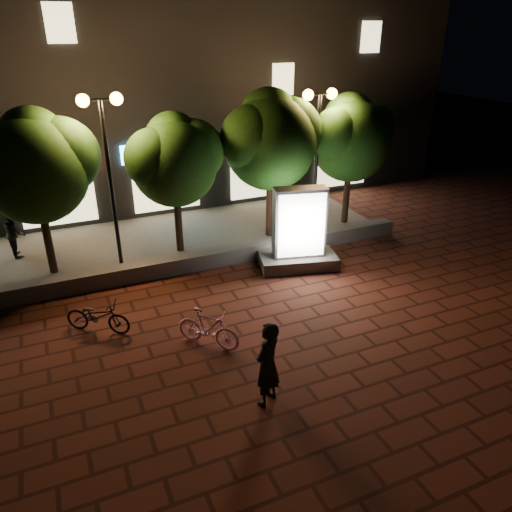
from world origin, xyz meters
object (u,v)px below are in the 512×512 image
tree_mid (175,157)px  tree_right (271,137)px  tree_left (35,163)px  street_lamp_left (105,138)px  scooter_parked (98,316)px  rider (267,364)px  pedestrian (15,233)px  street_lamp_right (318,125)px  tree_far_right (352,135)px  ad_kiosk (299,236)px  scooter_pink (208,328)px

tree_mid → tree_right: size_ratio=0.89×
tree_left → street_lamp_left: (1.95, -0.26, 0.58)m
street_lamp_left → scooter_parked: (-1.13, -3.57, -3.59)m
rider → pedestrian: size_ratio=1.24×
tree_right → street_lamp_right: size_ratio=1.02×
tree_mid → tree_far_right: bearing=0.0°
rider → tree_mid: bearing=-126.0°
street_lamp_left → scooter_parked: street_lamp_left is taller
street_lamp_right → ad_kiosk: 4.14m
tree_left → tree_right: bearing=0.0°
tree_mid → pedestrian: size_ratio=2.96×
ad_kiosk → rider: 6.25m
tree_far_right → street_lamp_right: (-1.55, -0.26, 0.53)m
ad_kiosk → tree_left: bearing=159.8°
rider → scooter_parked: bearing=-88.0°
tree_left → ad_kiosk: bearing=-20.2°
tree_far_right → tree_mid: bearing=-180.0°
street_lamp_left → pedestrian: size_ratio=3.41×
tree_left → street_lamp_left: bearing=-7.7°
tree_right → tree_far_right: tree_right is taller
street_lamp_right → rider: 9.71m
tree_left → tree_far_right: tree_left is taller
scooter_parked → tree_left: bearing=46.7°
scooter_parked → ad_kiosk: bearing=-44.1°
tree_mid → rider: 8.14m
tree_right → street_lamp_right: 1.70m
street_lamp_left → scooter_pink: (1.18, -5.24, -3.54)m
tree_far_right → rider: bearing=-131.5°
scooter_pink → tree_mid: bearing=38.5°
tree_right → scooter_parked: 8.16m
tree_left → tree_mid: bearing=-0.0°
ad_kiosk → pedestrian: 9.16m
tree_left → street_lamp_left: 2.05m
street_lamp_left → scooter_pink: street_lamp_left is taller
tree_far_right → scooter_parked: bearing=-158.4°
street_lamp_right → rider: street_lamp_right is taller
tree_far_right → tree_right: bearing=180.0°
pedestrian → tree_left: bearing=-159.6°
tree_left → scooter_parked: 4.94m
scooter_parked → pedestrian: (-1.84, 5.52, 0.40)m
street_lamp_right → pedestrian: 10.61m
rider → pedestrian: rider is taller
tree_mid → pedestrian: (-5.03, 1.69, -2.38)m
tree_right → tree_far_right: (3.20, -0.00, -0.20)m
tree_mid → street_lamp_left: street_lamp_left is taller
tree_mid → street_lamp_right: bearing=-3.0°
ad_kiosk → rider: ad_kiosk is taller
tree_right → scooter_parked: bearing=-149.4°
tree_far_right → street_lamp_left: size_ratio=0.92×
scooter_pink → rider: size_ratio=0.86×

